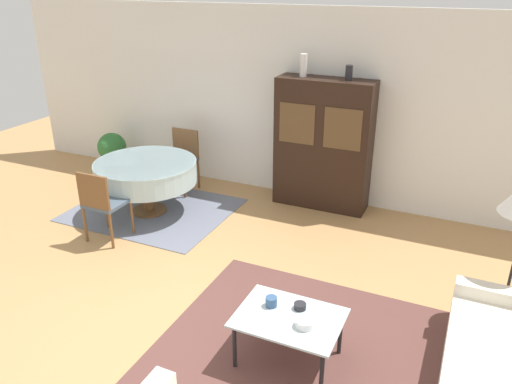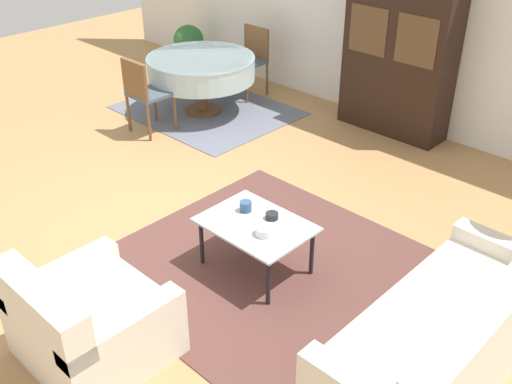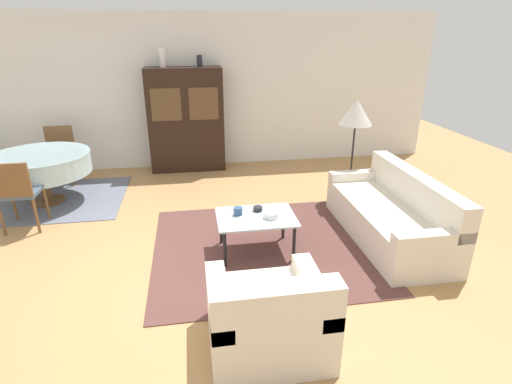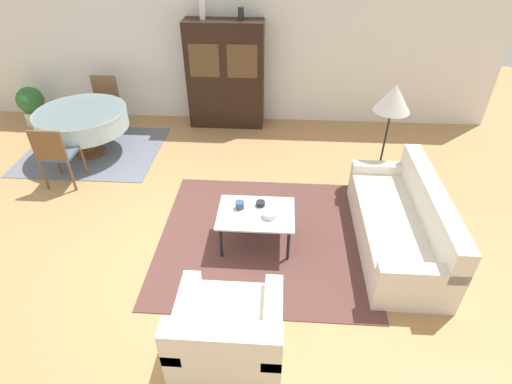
{
  "view_description": "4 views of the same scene",
  "coord_description": "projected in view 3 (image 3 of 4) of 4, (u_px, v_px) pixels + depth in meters",
  "views": [
    {
      "loc": [
        2.21,
        -3.0,
        3.06
      ],
      "look_at": [
        0.2,
        1.4,
        0.95
      ],
      "focal_mm": 35.0,
      "sensor_mm": 36.0,
      "label": 1
    },
    {
      "loc": [
        3.83,
        -2.71,
        3.12
      ],
      "look_at": [
        1.06,
        0.18,
        0.75
      ],
      "focal_mm": 42.0,
      "sensor_mm": 36.0,
      "label": 2
    },
    {
      "loc": [
        0.4,
        -3.79,
        2.38
      ],
      "look_at": [
        1.06,
        0.18,
        0.75
      ],
      "focal_mm": 28.0,
      "sensor_mm": 36.0,
      "label": 3
    },
    {
      "loc": [
        1.29,
        -3.35,
        3.32
      ],
      "look_at": [
        1.06,
        0.18,
        0.75
      ],
      "focal_mm": 28.0,
      "sensor_mm": 36.0,
      "label": 4
    }
  ],
  "objects": [
    {
      "name": "ground_plane",
      "position": [
        162.0,
        269.0,
        4.3
      ],
      "size": [
        14.0,
        14.0,
        0.0
      ],
      "primitive_type": "plane",
      "color": "tan"
    },
    {
      "name": "dining_table",
      "position": [
        41.0,
        164.0,
        5.75
      ],
      "size": [
        1.38,
        1.38,
        0.74
      ],
      "color": "brown",
      "rests_on": "dining_rug"
    },
    {
      "name": "area_rug",
      "position": [
        263.0,
        247.0,
        4.72
      ],
      "size": [
        2.54,
        2.38,
        0.01
      ],
      "color": "brown",
      "rests_on": "ground_plane"
    },
    {
      "name": "floor_lamp",
      "position": [
        356.0,
        115.0,
        5.67
      ],
      "size": [
        0.47,
        0.47,
        1.49
      ],
      "color": "black",
      "rests_on": "ground_plane"
    },
    {
      "name": "wall_back",
      "position": [
        166.0,
        93.0,
        7.11
      ],
      "size": [
        10.0,
        0.06,
        2.7
      ],
      "color": "white",
      "rests_on": "ground_plane"
    },
    {
      "name": "dining_rug",
      "position": [
        51.0,
        200.0,
        6.04
      ],
      "size": [
        2.15,
        1.73,
        0.01
      ],
      "color": "slate",
      "rests_on": "ground_plane"
    },
    {
      "name": "coffee_table",
      "position": [
        256.0,
        220.0,
        4.48
      ],
      "size": [
        0.88,
        0.64,
        0.45
      ],
      "color": "black",
      "rests_on": "area_rug"
    },
    {
      "name": "vase_short",
      "position": [
        200.0,
        61.0,
        6.75
      ],
      "size": [
        0.09,
        0.09,
        0.19
      ],
      "color": "#232328",
      "rests_on": "display_cabinet"
    },
    {
      "name": "vase_tall",
      "position": [
        162.0,
        58.0,
        6.64
      ],
      "size": [
        0.09,
        0.09,
        0.3
      ],
      "color": "white",
      "rests_on": "display_cabinet"
    },
    {
      "name": "dining_chair_far",
      "position": [
        59.0,
        150.0,
        6.6
      ],
      "size": [
        0.44,
        0.44,
        0.92
      ],
      "rotation": [
        0.0,
        0.0,
        3.14
      ],
      "color": "brown",
      "rests_on": "dining_rug"
    },
    {
      "name": "couch",
      "position": [
        391.0,
        216.0,
        4.85
      ],
      "size": [
        0.83,
        2.01,
        0.81
      ],
      "rotation": [
        0.0,
        0.0,
        1.57
      ],
      "color": "silver",
      "rests_on": "ground_plane"
    },
    {
      "name": "display_cabinet",
      "position": [
        186.0,
        120.0,
        7.09
      ],
      "size": [
        1.31,
        0.44,
        1.81
      ],
      "color": "black",
      "rests_on": "ground_plane"
    },
    {
      "name": "bowl",
      "position": [
        271.0,
        215.0,
        4.41
      ],
      "size": [
        0.15,
        0.15,
        0.07
      ],
      "color": "white",
      "rests_on": "coffee_table"
    },
    {
      "name": "dining_chair_near",
      "position": [
        17.0,
        190.0,
        4.95
      ],
      "size": [
        0.44,
        0.44,
        0.92
      ],
      "color": "brown",
      "rests_on": "dining_rug"
    },
    {
      "name": "armchair",
      "position": [
        269.0,
        318.0,
        3.13
      ],
      "size": [
        0.93,
        0.88,
        0.79
      ],
      "color": "silver",
      "rests_on": "ground_plane"
    },
    {
      "name": "bowl_small",
      "position": [
        258.0,
        209.0,
        4.58
      ],
      "size": [
        0.11,
        0.11,
        0.05
      ],
      "color": "#232328",
      "rests_on": "coffee_table"
    },
    {
      "name": "cup",
      "position": [
        238.0,
        211.0,
        4.48
      ],
      "size": [
        0.1,
        0.1,
        0.09
      ],
      "color": "#33517A",
      "rests_on": "coffee_table"
    }
  ]
}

